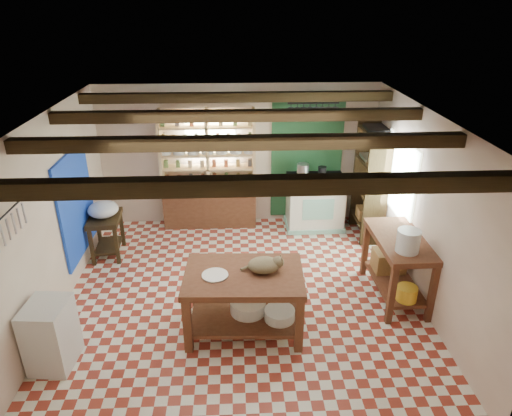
{
  "coord_description": "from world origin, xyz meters",
  "views": [
    {
      "loc": [
        -0.06,
        -5.48,
        3.93
      ],
      "look_at": [
        0.22,
        0.3,
        1.25
      ],
      "focal_mm": 32.0,
      "sensor_mm": 36.0,
      "label": 1
    }
  ],
  "objects_px": {
    "prep_table": "(107,236)",
    "cat": "(264,265)",
    "stove": "(315,202)",
    "white_cabinet": "(51,335)",
    "work_table": "(244,301)",
    "right_counter": "(396,267)"
  },
  "relations": [
    {
      "from": "prep_table",
      "to": "cat",
      "type": "distance_m",
      "value": 3.19
    },
    {
      "from": "stove",
      "to": "prep_table",
      "type": "relative_size",
      "value": 1.43
    },
    {
      "from": "cat",
      "to": "white_cabinet",
      "type": "bearing_deg",
      "value": -174.81
    },
    {
      "from": "work_table",
      "to": "white_cabinet",
      "type": "xyz_separation_m",
      "value": [
        -2.24,
        -0.52,
        -0.01
      ]
    },
    {
      "from": "white_cabinet",
      "to": "work_table",
      "type": "bearing_deg",
      "value": 17.79
    },
    {
      "from": "stove",
      "to": "right_counter",
      "type": "bearing_deg",
      "value": -71.59
    },
    {
      "from": "white_cabinet",
      "to": "cat",
      "type": "xyz_separation_m",
      "value": [
        2.49,
        0.56,
        0.52
      ]
    },
    {
      "from": "stove",
      "to": "white_cabinet",
      "type": "height_order",
      "value": "stove"
    },
    {
      "from": "white_cabinet",
      "to": "cat",
      "type": "height_order",
      "value": "cat"
    },
    {
      "from": "prep_table",
      "to": "stove",
      "type": "bearing_deg",
      "value": 9.38
    },
    {
      "from": "stove",
      "to": "prep_table",
      "type": "height_order",
      "value": "stove"
    },
    {
      "from": "work_table",
      "to": "cat",
      "type": "xyz_separation_m",
      "value": [
        0.25,
        0.04,
        0.51
      ]
    },
    {
      "from": "stove",
      "to": "cat",
      "type": "bearing_deg",
      "value": -112.59
    },
    {
      "from": "work_table",
      "to": "prep_table",
      "type": "relative_size",
      "value": 2.06
    },
    {
      "from": "work_table",
      "to": "stove",
      "type": "xyz_separation_m",
      "value": [
        1.38,
        2.86,
        0.08
      ]
    },
    {
      "from": "white_cabinet",
      "to": "cat",
      "type": "distance_m",
      "value": 2.6
    },
    {
      "from": "work_table",
      "to": "cat",
      "type": "relative_size",
      "value": 3.67
    },
    {
      "from": "work_table",
      "to": "right_counter",
      "type": "height_order",
      "value": "right_counter"
    },
    {
      "from": "stove",
      "to": "white_cabinet",
      "type": "distance_m",
      "value": 4.95
    },
    {
      "from": "cat",
      "to": "stove",
      "type": "bearing_deg",
      "value": 60.81
    },
    {
      "from": "prep_table",
      "to": "right_counter",
      "type": "height_order",
      "value": "right_counter"
    },
    {
      "from": "stove",
      "to": "right_counter",
      "type": "height_order",
      "value": "stove"
    }
  ]
}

